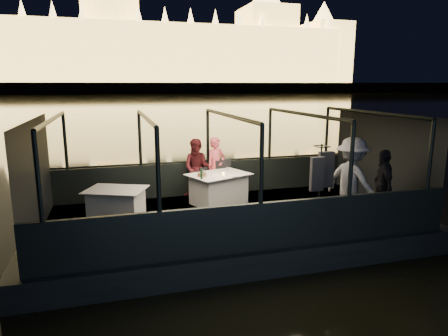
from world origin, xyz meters
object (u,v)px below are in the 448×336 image
object	(u,v)px
dining_table_central	(219,189)
person_man_maroon	(198,170)
wine_bottle	(201,173)
chair_port_left	(207,182)
person_woman_coral	(216,169)
passenger_dark	(383,183)
dining_table_aft	(116,202)
passenger_stripe	(351,186)
coat_stand	(320,187)
chair_port_right	(225,181)

from	to	relation	value
dining_table_central	person_man_maroon	world-z (taller)	person_man_maroon
wine_bottle	chair_port_left	bearing A→B (deg)	68.43
person_woman_coral	passenger_dark	xyz separation A→B (m)	(3.01, -2.94, 0.10)
dining_table_aft	passenger_stripe	world-z (taller)	passenger_stripe
dining_table_aft	person_woman_coral	world-z (taller)	person_woman_coral
dining_table_central	passenger_stripe	size ratio (longest dim) A/B	0.76
person_man_maroon	wine_bottle	world-z (taller)	person_man_maroon
dining_table_aft	coat_stand	world-z (taller)	coat_stand
dining_table_central	dining_table_aft	bearing A→B (deg)	-169.17
person_woman_coral	passenger_dark	bearing A→B (deg)	-67.85
dining_table_aft	coat_stand	bearing A→B (deg)	-24.27
dining_table_central	chair_port_left	world-z (taller)	chair_port_left
person_man_maroon	passenger_dark	size ratio (longest dim) A/B	0.98
passenger_dark	passenger_stripe	bearing A→B (deg)	-67.54
person_woman_coral	coat_stand	bearing A→B (deg)	-88.54
chair_port_left	person_woman_coral	world-z (taller)	person_woman_coral
chair_port_right	passenger_stripe	size ratio (longest dim) A/B	0.51
dining_table_aft	coat_stand	xyz separation A→B (m)	(4.05, -1.83, 0.51)
coat_stand	passenger_dark	bearing A→B (deg)	3.24
chair_port_left	passenger_stripe	xyz separation A→B (m)	(2.51, -2.71, 0.40)
dining_table_aft	person_woman_coral	xyz separation A→B (m)	(2.64, 1.20, 0.36)
dining_table_aft	person_woman_coral	bearing A→B (deg)	24.46
chair_port_left	passenger_dark	bearing A→B (deg)	-60.73
coat_stand	person_woman_coral	distance (m)	3.35
dining_table_central	chair_port_right	distance (m)	0.55
chair_port_left	coat_stand	world-z (taller)	coat_stand
dining_table_aft	chair_port_left	distance (m)	2.50
chair_port_right	chair_port_left	bearing A→B (deg)	168.57
passenger_stripe	wine_bottle	size ratio (longest dim) A/B	7.15
person_woman_coral	person_man_maroon	world-z (taller)	person_woman_coral
coat_stand	person_woman_coral	xyz separation A→B (m)	(-1.41, 3.03, -0.15)
person_man_maroon	dining_table_central	bearing A→B (deg)	-40.67
person_woman_coral	dining_table_central	bearing A→B (deg)	-123.37
dining_table_aft	chair_port_right	world-z (taller)	chair_port_right
chair_port_right	coat_stand	world-z (taller)	coat_stand
dining_table_central	person_woman_coral	world-z (taller)	person_woman_coral
chair_port_left	person_woman_coral	xyz separation A→B (m)	(0.32, 0.27, 0.30)
chair_port_right	dining_table_aft	bearing A→B (deg)	-173.15
passenger_dark	coat_stand	bearing A→B (deg)	-67.11
person_woman_coral	passenger_dark	world-z (taller)	passenger_dark
chair_port_left	coat_stand	distance (m)	3.29
chair_port_left	person_man_maroon	distance (m)	0.45
dining_table_central	passenger_stripe	bearing A→B (deg)	-44.20
dining_table_aft	wine_bottle	world-z (taller)	wine_bottle
dining_table_aft	person_woman_coral	size ratio (longest dim) A/B	0.81
person_woman_coral	dining_table_aft	bearing A→B (deg)	-179.08
passenger_stripe	person_man_maroon	bearing A→B (deg)	21.63
passenger_stripe	passenger_dark	distance (m)	0.81
chair_port_right	person_man_maroon	world-z (taller)	person_man_maroon
person_woman_coral	wine_bottle	world-z (taller)	person_woman_coral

